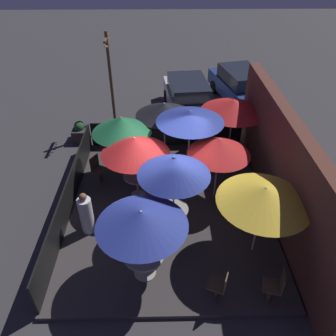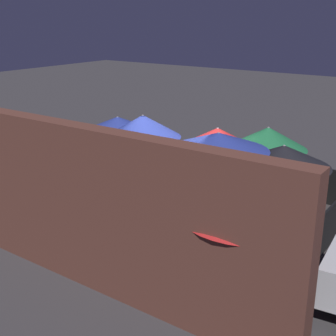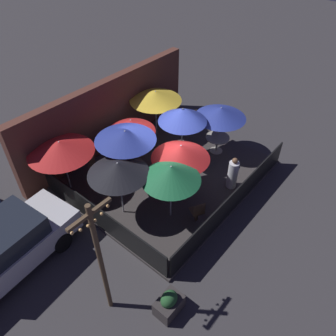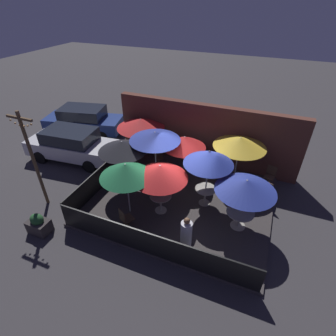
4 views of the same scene
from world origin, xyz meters
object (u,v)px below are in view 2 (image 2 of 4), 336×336
object	(u,v)px
patio_umbrella_3	(283,156)
patio_chair_0	(266,181)
patio_umbrella_8	(268,138)
patio_chair_2	(100,230)
patron_0	(194,164)
patio_chair_1	(16,196)
patio_umbrella_7	(218,141)
patio_umbrella_5	(55,150)
patio_chair_3	(56,185)
patio_chair_4	(202,253)
patio_umbrella_2	(118,124)
dining_table_2	(119,170)
patio_umbrella_6	(249,202)
patio_umbrella_1	(143,126)
patio_umbrella_4	(156,163)
patio_umbrella_0	(217,139)
dining_table_1	(144,188)
dining_table_0	(216,187)

from	to	relation	value
patio_umbrella_3	patio_chair_0	distance (m)	2.90
patio_umbrella_8	patio_chair_2	world-z (taller)	patio_umbrella_8
patron_0	patio_chair_1	bearing A→B (deg)	87.76
patio_umbrella_7	patron_0	xyz separation A→B (m)	(2.38, -2.89, -1.66)
patio_umbrella_5	patio_chair_0	xyz separation A→B (m)	(-2.97, -4.41, -1.38)
patio_chair_3	patio_chair_4	bearing A→B (deg)	-78.27
patio_umbrella_2	dining_table_2	world-z (taller)	patio_umbrella_2
patio_umbrella_2	patio_chair_3	bearing A→B (deg)	67.95
patio_umbrella_2	patio_umbrella_3	world-z (taller)	patio_umbrella_3
patio_umbrella_6	patio_chair_1	xyz separation A→B (m)	(6.08, -0.04, -1.33)
dining_table_2	patron_0	size ratio (longest dim) A/B	0.74
patio_umbrella_3	patio_chair_1	distance (m)	6.29
patio_umbrella_1	patio_umbrella_7	world-z (taller)	patio_umbrella_7
patio_chair_1	patio_chair_3	size ratio (longest dim) A/B	1.05
patio_umbrella_1	patio_chair_0	size ratio (longest dim) A/B	2.60
patio_umbrella_4	patron_0	xyz separation A→B (m)	(1.39, -3.66, -1.23)
patio_chair_0	patron_0	size ratio (longest dim) A/B	0.71
patio_chair_3	patio_chair_4	distance (m)	5.04
patron_0	patio_chair_2	bearing A→B (deg)	122.35
patio_umbrella_1	patio_umbrella_3	size ratio (longest dim) A/B	1.11
patio_umbrella_4	patio_umbrella_8	distance (m)	3.08
patio_umbrella_1	patio_chair_2	size ratio (longest dim) A/B	2.56
patio_umbrella_0	patio_umbrella_4	bearing A→B (deg)	88.41
patio_umbrella_5	patio_umbrella_3	bearing A→B (deg)	-152.12
patio_umbrella_1	patio_umbrella_5	xyz separation A→B (m)	(0.79, 2.04, -0.26)
patio_umbrella_3	patio_chair_2	xyz separation A→B (m)	(2.79, 2.47, -1.44)
dining_table_1	patio_chair_4	size ratio (longest dim) A/B	0.89
patio_umbrella_5	patio_chair_1	xyz separation A→B (m)	(1.44, 0.10, -1.36)
patio_umbrella_0	patio_chair_2	bearing A→B (deg)	76.78
patio_umbrella_1	dining_table_1	xyz separation A→B (m)	(0.00, 0.00, -1.56)
dining_table_1	dining_table_2	size ratio (longest dim) A/B	0.83
patio_umbrella_3	patio_umbrella_5	distance (m)	4.78
dining_table_2	patio_chair_0	size ratio (longest dim) A/B	1.04
patio_chair_3	patio_umbrella_3	bearing A→B (deg)	-56.14
patio_umbrella_8	patio_chair_0	distance (m)	1.67
patio_umbrella_5	patio_umbrella_6	size ratio (longest dim) A/B	0.97
patio_umbrella_5	patio_umbrella_6	xyz separation A→B (m)	(-4.64, 0.14, -0.03)
dining_table_2	patron_0	xyz separation A→B (m)	(-1.43, -1.60, 0.03)
patio_umbrella_1	patio_umbrella_7	size ratio (longest dim) A/B	0.99
dining_table_0	patio_chair_3	world-z (taller)	patio_chair_3
patio_umbrella_7	patio_umbrella_3	bearing A→B (deg)	-144.96
patio_chair_0	patio_umbrella_4	bearing A→B (deg)	16.99
patio_umbrella_1	patio_umbrella_8	bearing A→B (deg)	-148.67
dining_table_2	patio_umbrella_6	bearing A→B (deg)	151.28
patio_umbrella_3	patio_umbrella_7	distance (m)	1.35
patio_umbrella_2	patio_umbrella_6	world-z (taller)	patio_umbrella_6
patio_umbrella_4	patio_chair_1	size ratio (longest dim) A/B	2.15
dining_table_0	patio_chair_1	xyz separation A→B (m)	(3.66, 3.18, -0.07)
patio_umbrella_0	dining_table_1	distance (m)	2.17
patio_chair_3	patio_umbrella_5	bearing A→B (deg)	-106.45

